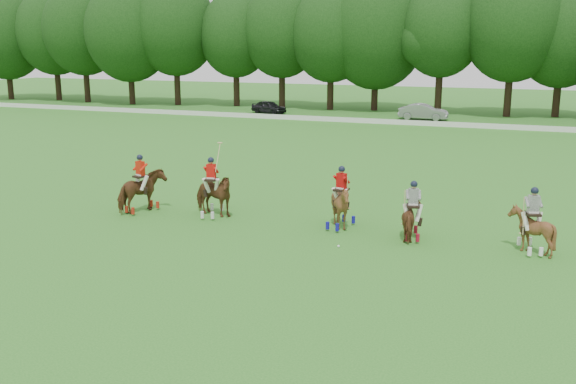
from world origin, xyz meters
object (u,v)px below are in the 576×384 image
(polo_red_a, at_px, (141,191))
(polo_red_b, at_px, (212,195))
(polo_red_c, at_px, (341,206))
(polo_ball, at_px, (339,246))
(car_mid, at_px, (423,112))
(polo_stripe_b, at_px, (531,229))
(polo_stripe_a, at_px, (412,219))
(car_left, at_px, (269,107))

(polo_red_a, distance_m, polo_red_b, 3.13)
(polo_red_a, height_order, polo_red_c, polo_red_a)
(polo_red_b, relative_size, polo_red_c, 1.23)
(polo_red_c, xyz_separation_m, polo_ball, (0.64, -2.37, -0.86))
(car_mid, bearing_deg, polo_stripe_b, -166.09)
(polo_red_a, height_order, polo_stripe_b, polo_red_a)
(car_mid, bearing_deg, polo_red_b, 175.65)
(polo_stripe_b, bearing_deg, polo_red_b, 178.88)
(polo_stripe_a, height_order, polo_stripe_b, polo_stripe_b)
(car_left, height_order, polo_ball, car_left)
(polo_red_b, bearing_deg, polo_ball, -19.04)
(polo_stripe_a, bearing_deg, polo_red_a, -178.47)
(polo_red_b, xyz_separation_m, polo_red_c, (5.48, 0.25, -0.01))
(polo_red_c, bearing_deg, polo_stripe_b, -4.09)
(polo_red_b, bearing_deg, car_left, 109.70)
(car_left, bearing_deg, polo_red_c, -136.18)
(car_mid, distance_m, polo_red_c, 37.86)
(car_left, height_order, polo_red_a, polo_red_a)
(polo_red_c, xyz_separation_m, polo_stripe_b, (6.91, -0.49, -0.08))
(polo_stripe_a, bearing_deg, car_left, 119.88)
(car_mid, bearing_deg, polo_ball, -175.44)
(polo_red_a, distance_m, polo_ball, 9.39)
(car_left, distance_m, polo_ball, 44.67)
(polo_red_b, relative_size, polo_stripe_b, 1.32)
(polo_red_b, height_order, polo_stripe_b, polo_red_b)
(car_left, height_order, polo_red_b, polo_red_b)
(polo_red_a, bearing_deg, polo_stripe_b, 0.93)
(car_mid, relative_size, polo_stripe_b, 1.98)
(polo_red_b, height_order, polo_ball, polo_red_b)
(polo_stripe_a, bearing_deg, polo_stripe_b, -0.76)
(polo_stripe_b, bearing_deg, polo_red_a, -179.07)
(car_left, xyz_separation_m, polo_stripe_b, (25.99, -38.21, 0.17))
(car_left, bearing_deg, polo_red_a, -147.73)
(car_left, bearing_deg, polo_red_b, -143.31)
(polo_red_c, bearing_deg, polo_red_b, -177.36)
(polo_stripe_b, height_order, polo_ball, polo_stripe_b)
(car_mid, distance_m, polo_stripe_a, 38.65)
(car_mid, xyz_separation_m, polo_red_a, (-5.26, -38.46, 0.17))
(polo_red_a, relative_size, polo_stripe_b, 1.08)
(polo_red_a, relative_size, polo_red_c, 1.01)
(polo_red_b, distance_m, polo_red_c, 5.49)
(car_left, xyz_separation_m, polo_red_a, (10.50, -38.46, 0.26))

